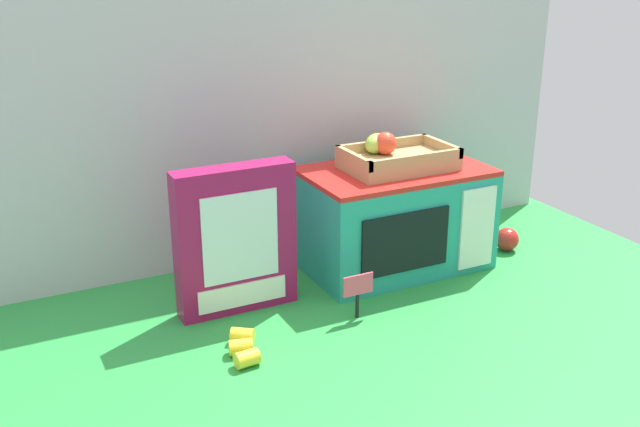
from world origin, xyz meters
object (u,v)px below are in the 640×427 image
(toy_microwave, at_px, (394,218))
(price_sign, at_px, (358,289))
(loose_toy_banana, at_px, (243,347))
(loose_toy_apple, at_px, (507,239))
(cookie_set_box, at_px, (236,240))
(food_groups_crate, at_px, (395,158))

(toy_microwave, relative_size, price_sign, 4.35)
(toy_microwave, xyz_separation_m, loose_toy_banana, (-0.48, -0.23, -0.11))
(price_sign, bearing_deg, loose_toy_apple, 15.60)
(price_sign, distance_m, loose_toy_apple, 0.55)
(toy_microwave, distance_m, price_sign, 0.30)
(cookie_set_box, bearing_deg, loose_toy_banana, -107.87)
(price_sign, height_order, loose_toy_apple, price_sign)
(price_sign, xyz_separation_m, loose_toy_banana, (-0.27, -0.03, -0.05))
(cookie_set_box, relative_size, loose_toy_banana, 2.52)
(food_groups_crate, distance_m, loose_toy_apple, 0.40)
(food_groups_crate, distance_m, price_sign, 0.36)
(cookie_set_box, relative_size, loose_toy_apple, 5.33)
(toy_microwave, bearing_deg, loose_toy_apple, -10.04)
(toy_microwave, height_order, food_groups_crate, food_groups_crate)
(toy_microwave, height_order, loose_toy_banana, toy_microwave)
(toy_microwave, xyz_separation_m, cookie_set_box, (-0.42, -0.05, 0.04))
(cookie_set_box, distance_m, loose_toy_apple, 0.75)
(toy_microwave, relative_size, cookie_set_box, 1.35)
(cookie_set_box, bearing_deg, price_sign, -36.39)
(toy_microwave, xyz_separation_m, loose_toy_apple, (0.31, -0.06, -0.09))
(toy_microwave, distance_m, food_groups_crate, 0.15)
(loose_toy_apple, bearing_deg, cookie_set_box, 179.31)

